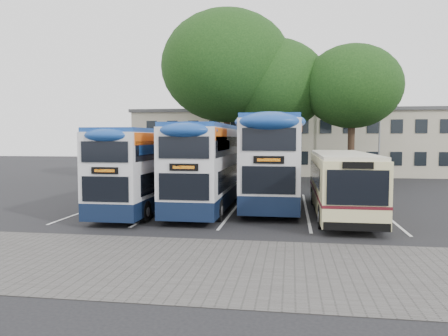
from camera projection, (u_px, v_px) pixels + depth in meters
name	position (u px, v px, depth m)	size (l,w,h in m)	color
ground	(317.00, 231.00, 16.50)	(120.00, 120.00, 0.00)	black
paving_strip	(253.00, 267.00, 11.87)	(40.00, 6.00, 0.01)	#595654
bay_lines	(236.00, 208.00, 22.00)	(14.12, 11.00, 0.01)	silver
depot_building	(302.00, 141.00, 42.89)	(32.40, 8.40, 6.20)	#B3AD90
lamp_post	(380.00, 118.00, 34.92)	(0.25, 1.05, 9.06)	gray
tree_left	(227.00, 67.00, 34.06)	(10.24, 10.24, 13.43)	black
tree_mid	(273.00, 85.00, 34.03)	(8.44, 8.44, 11.19)	black
tree_right	(352.00, 87.00, 31.77)	(7.17, 7.17, 10.30)	black
bus_dd_left	(146.00, 166.00, 21.29)	(2.29, 9.43, 3.93)	#0D1932
bus_dd_mid	(208.00, 163.00, 21.60)	(2.41, 9.94, 4.14)	#0D1932
bus_dd_right	(274.00, 157.00, 23.01)	(2.64, 10.91, 4.54)	#0D1932
bus_single	(341.00, 180.00, 19.85)	(2.42, 9.53, 2.84)	beige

